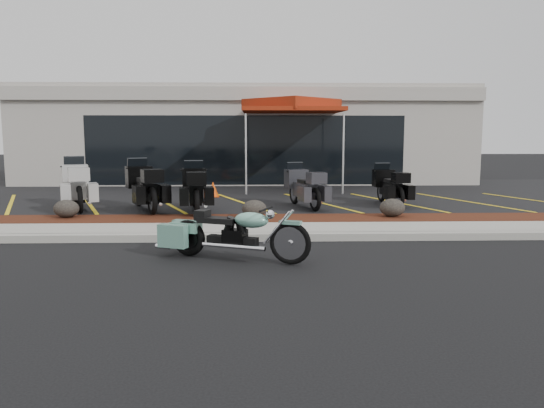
{
  "coord_description": "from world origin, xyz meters",
  "views": [
    {
      "loc": [
        0.38,
        -9.55,
        2.14
      ],
      "look_at": [
        0.71,
        1.2,
        0.7
      ],
      "focal_mm": 35.0,
      "sensor_mm": 36.0,
      "label": 1
    }
  ],
  "objects_px": {
    "hero_cruiser": "(290,237)",
    "touring_white": "(75,181)",
    "popup_canopy": "(292,107)",
    "traffic_cone": "(213,189)"
  },
  "relations": [
    {
      "from": "hero_cruiser",
      "to": "popup_canopy",
      "type": "height_order",
      "value": "popup_canopy"
    },
    {
      "from": "popup_canopy",
      "to": "hero_cruiser",
      "type": "bearing_deg",
      "value": -92.82
    },
    {
      "from": "hero_cruiser",
      "to": "traffic_cone",
      "type": "height_order",
      "value": "hero_cruiser"
    },
    {
      "from": "hero_cruiser",
      "to": "touring_white",
      "type": "relative_size",
      "value": 1.14
    },
    {
      "from": "traffic_cone",
      "to": "popup_canopy",
      "type": "bearing_deg",
      "value": 40.42
    },
    {
      "from": "hero_cruiser",
      "to": "traffic_cone",
      "type": "xyz_separation_m",
      "value": [
        -1.91,
        8.23,
        -0.08
      ]
    },
    {
      "from": "touring_white",
      "to": "popup_canopy",
      "type": "relative_size",
      "value": 0.66
    },
    {
      "from": "hero_cruiser",
      "to": "touring_white",
      "type": "distance_m",
      "value": 8.44
    },
    {
      "from": "traffic_cone",
      "to": "popup_canopy",
      "type": "xyz_separation_m",
      "value": [
        2.63,
        2.24,
        2.66
      ]
    },
    {
      "from": "hero_cruiser",
      "to": "popup_canopy",
      "type": "distance_m",
      "value": 10.8
    }
  ]
}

